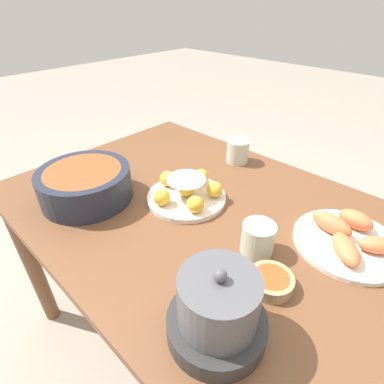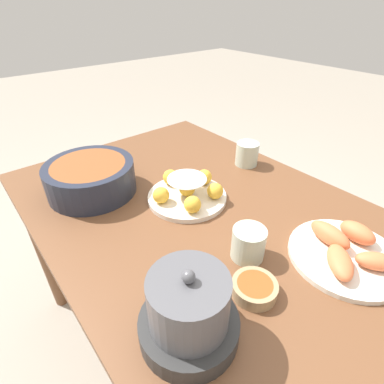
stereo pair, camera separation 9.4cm
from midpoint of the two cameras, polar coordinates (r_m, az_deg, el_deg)
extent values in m
plane|color=#9E9384|center=(1.50, -1.25, -25.70)|extent=(12.00, 12.00, 0.00)
cylinder|color=brown|center=(1.73, -5.52, 0.56)|extent=(0.06, 0.06, 0.70)
cylinder|color=brown|center=(1.46, -29.87, -11.89)|extent=(0.06, 0.06, 0.70)
cube|color=brown|center=(0.96, -1.77, -3.40)|extent=(1.23, 0.89, 0.03)
cylinder|color=silver|center=(0.97, -3.79, -1.10)|extent=(0.26, 0.26, 0.02)
sphere|color=yellow|center=(1.01, -7.26, 2.52)|extent=(0.05, 0.05, 0.05)
sphere|color=yellow|center=(0.92, -8.72, -1.10)|extent=(0.05, 0.05, 0.05)
sphere|color=yellow|center=(0.88, -2.41, -2.47)|extent=(0.05, 0.05, 0.05)
sphere|color=yellow|center=(0.95, 1.53, 0.38)|extent=(0.05, 0.05, 0.05)
sphere|color=yellow|center=(1.02, -0.91, 2.90)|extent=(0.05, 0.05, 0.05)
ellipsoid|color=white|center=(0.94, -3.95, 2.36)|extent=(0.13, 0.13, 0.02)
sphere|color=yellow|center=(0.95, -3.87, 0.57)|extent=(0.05, 0.05, 0.05)
cylinder|color=#232838|center=(1.03, -22.12, 1.24)|extent=(0.29, 0.29, 0.10)
cylinder|color=brown|center=(1.01, -22.66, 3.44)|extent=(0.24, 0.24, 0.01)
cylinder|color=tan|center=(0.72, 11.07, -16.54)|extent=(0.10, 0.10, 0.03)
cylinder|color=#9E4C1E|center=(0.71, 11.18, -15.87)|extent=(0.08, 0.08, 0.01)
cylinder|color=silver|center=(0.89, 24.83, -8.92)|extent=(0.28, 0.28, 0.01)
ellipsoid|color=#E57042|center=(0.88, 22.30, -5.73)|extent=(0.12, 0.06, 0.05)
ellipsoid|color=#E57042|center=(0.82, 24.34, -9.95)|extent=(0.12, 0.12, 0.04)
ellipsoid|color=#E57042|center=(0.87, 29.37, -8.94)|extent=(0.11, 0.10, 0.04)
ellipsoid|color=#E57042|center=(0.92, 26.23, -4.88)|extent=(0.10, 0.06, 0.05)
cylinder|color=beige|center=(1.19, 6.47, 7.68)|extent=(0.09, 0.09, 0.09)
cylinder|color=beige|center=(0.78, 9.05, -8.85)|extent=(0.08, 0.08, 0.08)
cylinder|color=#2D2D2D|center=(0.64, 0.05, -24.24)|extent=(0.19, 0.19, 0.05)
cylinder|color=#515156|center=(0.57, 0.06, -20.13)|extent=(0.15, 0.15, 0.11)
sphere|color=#515156|center=(0.52, 0.06, -15.86)|extent=(0.02, 0.02, 0.02)
camera|label=1|loc=(0.05, -92.86, -1.91)|focal=28.00mm
camera|label=2|loc=(0.05, 87.14, 1.91)|focal=28.00mm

